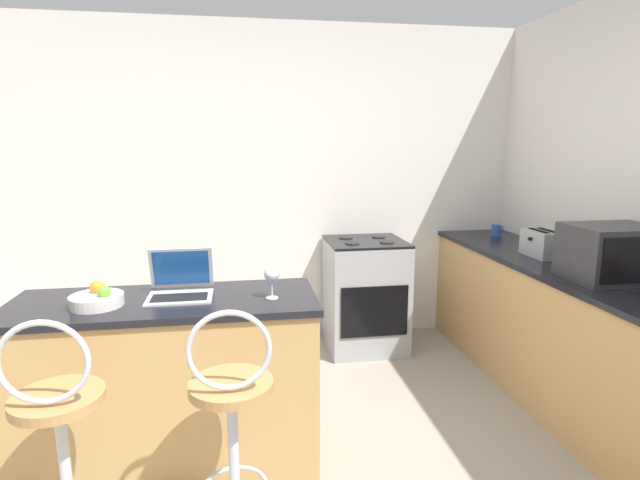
{
  "coord_description": "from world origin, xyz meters",
  "views": [
    {
      "loc": [
        -0.13,
        -1.87,
        1.66
      ],
      "look_at": [
        0.42,
        1.48,
        1.0
      ],
      "focal_mm": 28.0,
      "sensor_mm": 36.0,
      "label": 1
    }
  ],
  "objects_px": {
    "stove_range": "(365,294)",
    "mug_blue": "(496,230)",
    "bar_stool_far": "(233,434)",
    "toaster": "(542,243)",
    "wine_glass_short": "(272,275)",
    "laptop": "(181,284)",
    "fruit_bowl": "(97,298)",
    "microwave": "(612,253)",
    "bar_stool_near": "(61,449)"
  },
  "relations": [
    {
      "from": "fruit_bowl",
      "to": "laptop",
      "type": "bearing_deg",
      "value": 16.25
    },
    {
      "from": "mug_blue",
      "to": "fruit_bowl",
      "type": "height_order",
      "value": "fruit_bowl"
    },
    {
      "from": "microwave",
      "to": "bar_stool_near",
      "type": "bearing_deg",
      "value": -168.38
    },
    {
      "from": "bar_stool_far",
      "to": "mug_blue",
      "type": "relative_size",
      "value": 11.19
    },
    {
      "from": "laptop",
      "to": "fruit_bowl",
      "type": "distance_m",
      "value": 0.39
    },
    {
      "from": "microwave",
      "to": "stove_range",
      "type": "distance_m",
      "value": 1.83
    },
    {
      "from": "bar_stool_near",
      "to": "laptop",
      "type": "height_order",
      "value": "laptop"
    },
    {
      "from": "bar_stool_near",
      "to": "wine_glass_short",
      "type": "bearing_deg",
      "value": 31.68
    },
    {
      "from": "microwave",
      "to": "fruit_bowl",
      "type": "bearing_deg",
      "value": -179.51
    },
    {
      "from": "toaster",
      "to": "microwave",
      "type": "bearing_deg",
      "value": -86.71
    },
    {
      "from": "toaster",
      "to": "stove_range",
      "type": "relative_size",
      "value": 0.32
    },
    {
      "from": "stove_range",
      "to": "mug_blue",
      "type": "relative_size",
      "value": 9.62
    },
    {
      "from": "bar_stool_near",
      "to": "bar_stool_far",
      "type": "relative_size",
      "value": 1.0
    },
    {
      "from": "bar_stool_far",
      "to": "laptop",
      "type": "bearing_deg",
      "value": 111.0
    },
    {
      "from": "bar_stool_near",
      "to": "mug_blue",
      "type": "height_order",
      "value": "bar_stool_near"
    },
    {
      "from": "bar_stool_near",
      "to": "fruit_bowl",
      "type": "bearing_deg",
      "value": 87.42
    },
    {
      "from": "microwave",
      "to": "bar_stool_far",
      "type": "bearing_deg",
      "value": -164.96
    },
    {
      "from": "laptop",
      "to": "fruit_bowl",
      "type": "bearing_deg",
      "value": -163.75
    },
    {
      "from": "laptop",
      "to": "microwave",
      "type": "distance_m",
      "value": 2.37
    },
    {
      "from": "bar_stool_near",
      "to": "microwave",
      "type": "relative_size",
      "value": 2.2
    },
    {
      "from": "fruit_bowl",
      "to": "bar_stool_far",
      "type": "bearing_deg",
      "value": -41.12
    },
    {
      "from": "toaster",
      "to": "stove_range",
      "type": "distance_m",
      "value": 1.39
    },
    {
      "from": "bar_stool_near",
      "to": "mug_blue",
      "type": "xyz_separation_m",
      "value": [
        2.82,
        1.94,
        0.44
      ]
    },
    {
      "from": "fruit_bowl",
      "to": "wine_glass_short",
      "type": "relative_size",
      "value": 1.48
    },
    {
      "from": "microwave",
      "to": "stove_range",
      "type": "bearing_deg",
      "value": 128.48
    },
    {
      "from": "microwave",
      "to": "wine_glass_short",
      "type": "xyz_separation_m",
      "value": [
        -1.91,
        -0.04,
        -0.03
      ]
    },
    {
      "from": "toaster",
      "to": "bar_stool_far",
      "type": "bearing_deg",
      "value": -150.63
    },
    {
      "from": "bar_stool_far",
      "to": "mug_blue",
      "type": "distance_m",
      "value": 2.94
    },
    {
      "from": "microwave",
      "to": "wine_glass_short",
      "type": "distance_m",
      "value": 1.91
    },
    {
      "from": "stove_range",
      "to": "wine_glass_short",
      "type": "distance_m",
      "value": 1.72
    },
    {
      "from": "laptop",
      "to": "toaster",
      "type": "bearing_deg",
      "value": 12.51
    },
    {
      "from": "bar_stool_near",
      "to": "laptop",
      "type": "bearing_deg",
      "value": 58.68
    },
    {
      "from": "mug_blue",
      "to": "wine_glass_short",
      "type": "bearing_deg",
      "value": -144.23
    },
    {
      "from": "fruit_bowl",
      "to": "toaster",
      "type": "bearing_deg",
      "value": 13.03
    },
    {
      "from": "microwave",
      "to": "wine_glass_short",
      "type": "height_order",
      "value": "microwave"
    },
    {
      "from": "bar_stool_near",
      "to": "stove_range",
      "type": "height_order",
      "value": "bar_stool_near"
    },
    {
      "from": "laptop",
      "to": "toaster",
      "type": "xyz_separation_m",
      "value": [
        2.33,
        0.52,
        0.03
      ]
    },
    {
      "from": "wine_glass_short",
      "to": "bar_stool_far",
      "type": "bearing_deg",
      "value": -111.05
    },
    {
      "from": "mug_blue",
      "to": "wine_glass_short",
      "type": "height_order",
      "value": "wine_glass_short"
    },
    {
      "from": "fruit_bowl",
      "to": "wine_glass_short",
      "type": "bearing_deg",
      "value": -1.36
    },
    {
      "from": "toaster",
      "to": "stove_range",
      "type": "xyz_separation_m",
      "value": [
        -1.04,
        0.75,
        -0.54
      ]
    },
    {
      "from": "wine_glass_short",
      "to": "bar_stool_near",
      "type": "bearing_deg",
      "value": -148.32
    },
    {
      "from": "stove_range",
      "to": "wine_glass_short",
      "type": "xyz_separation_m",
      "value": [
        -0.84,
        -1.39,
        0.57
      ]
    },
    {
      "from": "bar_stool_far",
      "to": "bar_stool_near",
      "type": "bearing_deg",
      "value": 180.0
    },
    {
      "from": "bar_stool_far",
      "to": "stove_range",
      "type": "height_order",
      "value": "bar_stool_far"
    },
    {
      "from": "mug_blue",
      "to": "microwave",
      "type": "bearing_deg",
      "value": -92.07
    },
    {
      "from": "bar_stool_near",
      "to": "bar_stool_far",
      "type": "height_order",
      "value": "same"
    },
    {
      "from": "wine_glass_short",
      "to": "laptop",
      "type": "bearing_deg",
      "value": 164.17
    },
    {
      "from": "bar_stool_far",
      "to": "toaster",
      "type": "xyz_separation_m",
      "value": [
        2.08,
        1.17,
        0.49
      ]
    },
    {
      "from": "bar_stool_far",
      "to": "microwave",
      "type": "distance_m",
      "value": 2.26
    }
  ]
}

